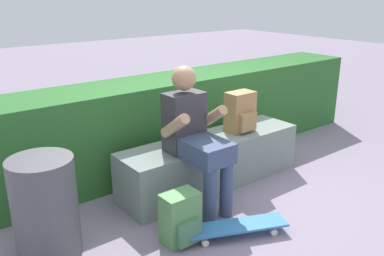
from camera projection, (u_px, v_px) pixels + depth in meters
ground_plane at (231, 194)px, 3.87m from camera, size 24.00×24.00×0.00m
bench_main at (212, 161)px, 4.01m from camera, size 1.91×0.49×0.48m
person_skater at (195, 134)px, 3.48m from camera, size 0.49×0.62×1.23m
skateboard_near_person at (237, 227)px, 3.20m from camera, size 0.81×0.50×0.09m
backpack_on_bench at (241, 112)px, 4.07m from camera, size 0.28×0.23×0.40m
backpack_on_ground at (181, 219)px, 3.09m from camera, size 0.28×0.23×0.40m
hedge_row at (192, 115)px, 4.68m from camera, size 4.72×0.67×0.94m
trash_bin at (45, 208)px, 2.88m from camera, size 0.45×0.45×0.75m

